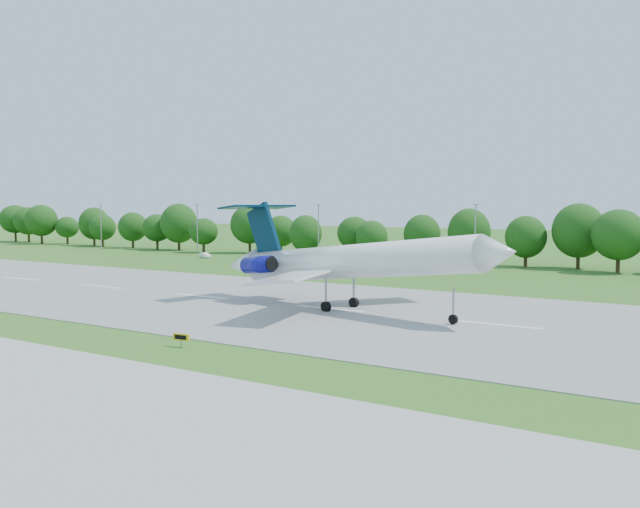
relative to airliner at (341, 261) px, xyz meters
The scene contains 8 objects.
ground 33.53m from the airliner, 129.89° to the right, with size 600.00×600.00×0.00m, color #245717.
runway 21.94m from the airliner, behind, with size 400.00×45.00×0.08m, color gray.
tree_line 69.94m from the airliner, 107.64° to the left, with size 288.40×8.40×10.40m.
light_poles 61.41m from the airliner, 112.70° to the left, with size 175.90×0.25×12.19m.
airliner is the anchor object (origin of this frame).
taxi_sign_right 26.19m from the airliner, 89.60° to the right, with size 1.64×0.35×1.15m.
service_vehicle_a 85.27m from the airliner, 143.40° to the left, with size 1.31×3.75×1.24m, color white.
service_vehicle_b 65.31m from the airliner, 132.32° to the left, with size 1.28×3.19×1.09m, color white.
Camera 1 is at (64.33, -43.42, 12.05)m, focal length 40.00 mm.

